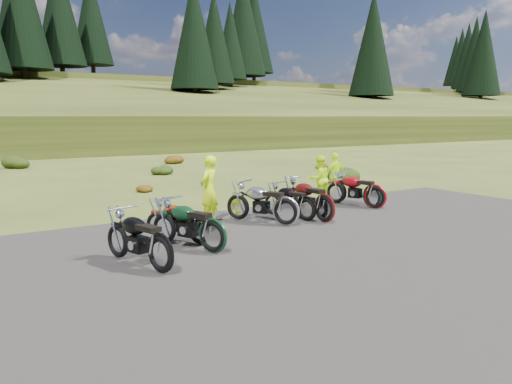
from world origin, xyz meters
TOP-DOWN VIEW (x-y plane):
  - ground at (0.00, 0.00)m, footprint 300.00×300.00m
  - gravel_pad at (0.00, -2.00)m, footprint 20.00×12.00m
  - hill_slope at (0.00, 50.00)m, footprint 300.00×45.97m
  - conifer_23 at (3.00, 62.00)m, footprint 7.48×7.48m
  - conifer_24 at (9.00, 68.00)m, footprint 7.04×7.04m
  - conifer_25 at (15.00, 74.00)m, footprint 6.60×6.60m
  - conifer_26 at (21.00, 49.00)m, footprint 6.16×6.16m
  - conifer_27 at (27.00, 55.00)m, footprint 5.72×5.72m
  - conifer_28 at (33.00, 61.00)m, footprint 5.28×5.28m
  - conifer_29 at (39.00, 67.00)m, footprint 7.92×7.92m
  - conifer_30 at (45.00, 73.00)m, footprint 7.48×7.48m
  - conifer_31 at (51.00, 48.00)m, footprint 7.04×7.04m
  - conifer_32 at (57.00, 54.00)m, footprint 6.60×6.60m
  - conifer_33 at (63.00, 60.00)m, footprint 6.16×6.16m
  - conifer_34 at (69.00, 66.00)m, footprint 5.72×5.72m
  - conifer_35 at (75.00, 72.00)m, footprint 5.28×5.28m
  - conifer_36 at (81.00, 78.00)m, footprint 7.92×7.92m
  - conifer_37 at (87.00, 53.00)m, footprint 7.48×7.48m
  - conifer_38 at (93.00, 59.00)m, footprint 7.04×7.04m
  - conifer_39 at (99.00, 65.00)m, footprint 6.60×6.60m
  - conifer_40 at (105.00, 71.00)m, footprint 6.16×6.16m
  - conifer_41 at (111.00, 77.00)m, footprint 5.72×5.72m
  - shrub_3 at (-3.30, 21.90)m, footprint 1.56×1.56m
  - shrub_4 at (-0.40, 9.20)m, footprint 0.77×0.77m
  - shrub_5 at (2.50, 14.50)m, footprint 1.03×1.03m
  - shrub_6 at (5.40, 19.80)m, footprint 1.30×1.30m
  - shrub_7 at (8.30, 7.10)m, footprint 1.56×1.56m
  - shrub_8 at (11.20, 12.40)m, footprint 0.77×0.77m
  - motorcycle_0 at (-3.70, -0.96)m, footprint 1.27×2.30m
  - motorcycle_1 at (-2.14, 0.55)m, footprint 1.47×2.02m
  - motorcycle_2 at (-2.23, -0.23)m, footprint 1.51×2.27m
  - motorcycle_3 at (0.70, 1.13)m, footprint 1.74×2.36m
  - motorcycle_4 at (1.86, 0.90)m, footprint 0.85×2.31m
  - motorcycle_5 at (1.56, 1.32)m, footprint 1.05×2.07m
  - motorcycle_6 at (4.61, 1.65)m, footprint 1.35×2.31m
  - motorcycle_7 at (4.63, 1.80)m, footprint 0.97×2.20m
  - person_middle at (-0.88, 2.56)m, footprint 0.82×0.75m
  - person_right_a at (3.85, 3.56)m, footprint 0.79×0.62m
  - person_right_b at (4.91, 3.94)m, footprint 0.99×0.47m

SIDE VIEW (x-z plane):
  - ground at x=0.00m, z-range 0.00..0.00m
  - gravel_pad at x=0.00m, z-range -0.02..0.02m
  - hill_slope at x=0.00m, z-range -4.69..4.69m
  - motorcycle_0 at x=-3.70m, z-range -0.57..0.57m
  - motorcycle_1 at x=-2.14m, z-range -0.51..0.51m
  - motorcycle_2 at x=-2.23m, z-range -0.57..0.57m
  - motorcycle_3 at x=0.70m, z-range -0.59..0.59m
  - motorcycle_4 at x=1.86m, z-range -0.60..0.60m
  - motorcycle_5 at x=1.56m, z-range -0.52..0.52m
  - motorcycle_6 at x=4.61m, z-range -0.58..0.58m
  - motorcycle_7 at x=4.63m, z-range -0.56..0.56m
  - shrub_4 at x=-0.40m, z-range 0.00..0.45m
  - shrub_8 at x=11.20m, z-range 0.00..0.45m
  - shrub_5 at x=2.50m, z-range 0.00..0.61m
  - shrub_6 at x=5.40m, z-range 0.00..0.77m
  - shrub_3 at x=-3.30m, z-range 0.00..0.92m
  - shrub_7 at x=8.30m, z-range 0.00..0.92m
  - person_right_a at x=3.85m, z-range 0.00..1.62m
  - person_right_b at x=4.91m, z-range 0.00..1.65m
  - person_middle at x=-0.88m, z-range 0.00..1.88m
  - conifer_26 at x=21.00m, z-range 5.37..21.37m
  - conifer_27 at x=27.00m, z-range 6.56..21.56m
  - conifer_31 at x=51.00m, z-range 5.18..23.18m
  - conifer_28 at x=33.00m, z-range 7.76..21.76m
  - conifer_32 at x=57.00m, z-range 6.37..23.37m
  - conifer_33 at x=63.00m, z-range 7.56..23.56m
  - conifer_37 at x=87.00m, z-range 6.17..25.17m
  - conifer_34 at x=69.00m, z-range 8.76..23.76m
  - conifer_38 at x=93.00m, z-range 7.37..25.37m
  - conifer_35 at x=75.00m, z-range 9.95..23.95m
  - conifer_39 at x=99.00m, z-range 8.56..25.56m
  - conifer_23 at x=3.00m, z-range 7.97..26.97m
  - conifer_41 at x=111.00m, z-range 10.15..25.15m
  - conifer_40 at x=105.00m, z-range 9.76..25.76m
  - conifer_24 at x=9.00m, z-range 9.16..27.16m
  - conifer_25 at x=15.00m, z-range 10.16..27.16m
  - conifer_29 at x=39.00m, z-range 8.97..28.97m
  - conifer_30 at x=45.00m, z-range 10.16..29.16m
  - conifer_36 at x=81.00m, z-range 10.16..30.16m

